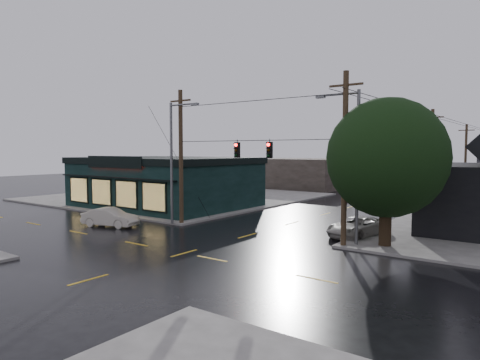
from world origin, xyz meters
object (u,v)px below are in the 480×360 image
Objects in this scene: utility_pole_nw at (182,225)px; suv_silver at (357,227)px; corner_tree at (387,158)px; sedan_cream at (110,217)px; utility_pole_ne at (343,248)px.

utility_pole_nw reaches higher than suv_silver.
sedan_cream is (-18.64, -5.11, -4.53)m from corner_tree.
corner_tree reaches higher than sedan_cream.
suv_silver is at bearing 139.12° from corner_tree.
utility_pole_nw is at bearing -61.52° from sedan_cream.
utility_pole_nw is (-14.98, -1.34, -5.22)m from corner_tree.
utility_pole_nw is 12.99m from suv_silver.
sedan_cream is (-16.67, -3.77, 0.69)m from utility_pole_ne.
utility_pole_nw is 13.00m from utility_pole_ne.
corner_tree is 0.84× the size of utility_pole_ne.
utility_pole_nw is 5.30m from sedan_cream.
corner_tree reaches higher than utility_pole_ne.
utility_pole_ne is 2.14× the size of suv_silver.
utility_pole_nw is 2.42× the size of sedan_cream.
corner_tree is 5.74m from utility_pole_ne.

